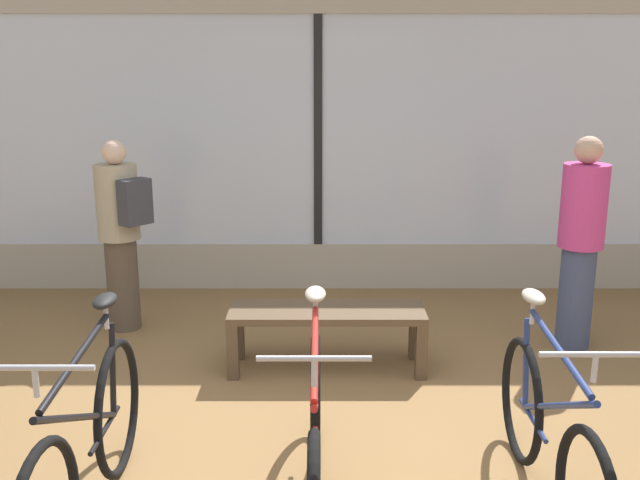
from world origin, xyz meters
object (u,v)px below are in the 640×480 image
bicycle_left (90,451)px  customer_near_rack (123,230)px  bicycle_center (317,439)px  bicycle_right (552,438)px  customer_by_window (584,240)px  display_bench (329,320)px

bicycle_left → customer_near_rack: customer_near_rack is taller
bicycle_center → bicycle_right: 1.14m
bicycle_center → customer_by_window: size_ratio=1.08×
bicycle_left → customer_by_window: (3.07, 2.27, 0.45)m
bicycle_left → display_bench: bearing=58.4°
bicycle_left → display_bench: 2.17m
customer_near_rack → customer_by_window: size_ratio=0.96×
bicycle_right → bicycle_left: bearing=-176.1°
display_bench → customer_by_window: customer_by_window is taller
bicycle_center → display_bench: (0.07, 1.70, -0.02)m
bicycle_center → customer_near_rack: (-1.60, 2.51, 0.46)m
bicycle_right → customer_by_window: customer_by_window is taller
bicycle_left → customer_near_rack: 2.74m
display_bench → bicycle_left: bearing=-121.6°
bicycle_center → display_bench: 1.70m
customer_near_rack → customer_by_window: customer_by_window is taller
bicycle_left → display_bench: bicycle_left is taller
customer_near_rack → display_bench: bearing=-25.8°
bicycle_right → customer_by_window: (0.87, 2.12, 0.47)m
bicycle_left → customer_near_rack: size_ratio=1.13×
bicycle_left → display_bench: size_ratio=1.27×
customer_near_rack → customer_by_window: (3.61, -0.38, 0.01)m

